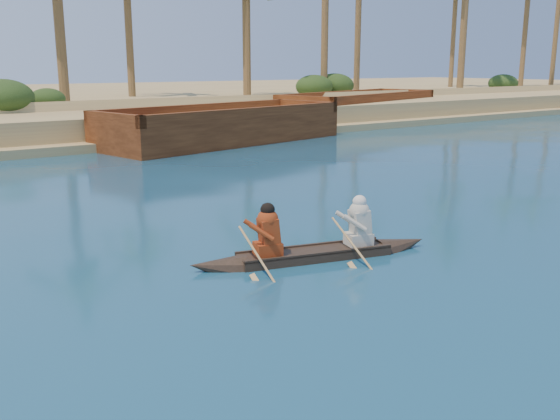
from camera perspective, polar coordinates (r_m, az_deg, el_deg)
sandy_embankment at (r=51.56m, az=-20.90°, el=9.00°), size 150.00×51.00×1.50m
shrub_cluster at (r=36.93m, az=-14.52°, el=9.16°), size 100.00×6.00×2.40m
canoe at (r=11.55m, az=3.16°, el=-3.27°), size 4.72×1.83×1.30m
barge_mid at (r=28.98m, az=-5.16°, el=7.52°), size 12.36×6.15×1.97m
barge_right at (r=40.93m, az=7.33°, el=9.17°), size 13.34×7.55×2.11m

